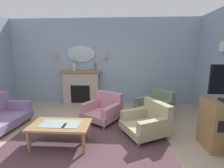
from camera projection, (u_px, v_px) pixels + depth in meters
The scene contains 15 objects.
floor at pixel (85, 152), 2.93m from camera, with size 7.28×6.68×0.10m, color tan.
wall_back at pixel (103, 62), 5.49m from camera, with size 7.28×0.10×2.88m, color #8C9EB2.
patterned_rug at pixel (87, 143), 3.12m from camera, with size 3.20×2.40×0.01m, color #4C3338.
fireplace at pixel (81, 88), 5.47m from camera, with size 1.36×0.36×1.16m.
mantel_vase_centre at pixel (74, 64), 5.30m from camera, with size 0.10×0.10×0.44m.
mantel_vase_right at pixel (95, 65), 5.27m from camera, with size 0.10×0.10×0.35m.
wall_mirror at pixel (81, 54), 5.40m from camera, with size 0.96×0.06×0.56m, color #B2BCC6.
wall_sconce_left at pixel (56, 56), 5.41m from camera, with size 0.14×0.14×0.14m, color #D17066.
wall_sconce_right at pixel (106, 56), 5.31m from camera, with size 0.14×0.14×0.14m, color #D17066.
wall_clock at pixel (223, 46), 3.86m from camera, with size 0.04×0.31×0.31m.
coffee_table at pixel (60, 127), 2.98m from camera, with size 1.10×0.60×0.45m.
tv_remote at pixel (64, 126), 2.88m from camera, with size 0.04×0.16×0.02m, color black.
armchair_by_coffee_table at pixel (156, 105), 4.50m from camera, with size 1.13×1.12×0.71m.
armchair_beside_couch at pixel (148, 121), 3.42m from camera, with size 1.09×1.08×0.71m.
armchair_near_fireplace at pixel (104, 109), 4.18m from camera, with size 1.11×1.12×0.71m.
Camera 1 is at (0.65, -2.61, 1.73)m, focal length 25.63 mm.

